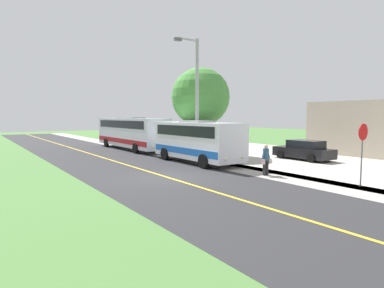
{
  "coord_description": "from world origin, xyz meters",
  "views": [
    {
      "loc": [
        8.47,
        14.56,
        3.2
      ],
      "look_at": [
        -3.5,
        -2.7,
        1.4
      ],
      "focal_mm": 30.18,
      "sensor_mm": 36.0,
      "label": 1
    }
  ],
  "objects_px": {
    "pedestrian_with_bags": "(266,159)",
    "street_light_pole": "(196,95)",
    "parked_car_near": "(304,150)",
    "shuttle_bus_front": "(197,140)",
    "transit_bus_rear": "(131,132)",
    "tree_curbside": "(201,97)",
    "stop_sign": "(362,144)"
  },
  "relations": [
    {
      "from": "transit_bus_rear",
      "to": "pedestrian_with_bags",
      "type": "relative_size",
      "value": 6.97
    },
    {
      "from": "stop_sign",
      "to": "tree_curbside",
      "type": "height_order",
      "value": "tree_curbside"
    },
    {
      "from": "transit_bus_rear",
      "to": "street_light_pole",
      "type": "bearing_deg",
      "value": 92.21
    },
    {
      "from": "street_light_pole",
      "to": "parked_car_near",
      "type": "relative_size",
      "value": 1.94
    },
    {
      "from": "street_light_pole",
      "to": "shuttle_bus_front",
      "type": "bearing_deg",
      "value": 60.64
    },
    {
      "from": "transit_bus_rear",
      "to": "shuttle_bus_front",
      "type": "bearing_deg",
      "value": 90.05
    },
    {
      "from": "transit_bus_rear",
      "to": "street_light_pole",
      "type": "xyz_separation_m",
      "value": [
        -0.4,
        10.34,
        3.0
      ]
    },
    {
      "from": "street_light_pole",
      "to": "stop_sign",
      "type": "bearing_deg",
      "value": 96.15
    },
    {
      "from": "pedestrian_with_bags",
      "to": "parked_car_near",
      "type": "relative_size",
      "value": 0.38
    },
    {
      "from": "shuttle_bus_front",
      "to": "tree_curbside",
      "type": "relative_size",
      "value": 1.08
    },
    {
      "from": "shuttle_bus_front",
      "to": "transit_bus_rear",
      "type": "distance_m",
      "value": 11.03
    },
    {
      "from": "transit_bus_rear",
      "to": "pedestrian_with_bags",
      "type": "distance_m",
      "value": 17.16
    },
    {
      "from": "pedestrian_with_bags",
      "to": "street_light_pole",
      "type": "bearing_deg",
      "value": -91.29
    },
    {
      "from": "shuttle_bus_front",
      "to": "parked_car_near",
      "type": "relative_size",
      "value": 1.75
    },
    {
      "from": "shuttle_bus_front",
      "to": "transit_bus_rear",
      "type": "height_order",
      "value": "transit_bus_rear"
    },
    {
      "from": "parked_car_near",
      "to": "tree_curbside",
      "type": "bearing_deg",
      "value": -56.8
    },
    {
      "from": "parked_car_near",
      "to": "shuttle_bus_front",
      "type": "bearing_deg",
      "value": -24.07
    },
    {
      "from": "street_light_pole",
      "to": "transit_bus_rear",
      "type": "bearing_deg",
      "value": -87.79
    },
    {
      "from": "pedestrian_with_bags",
      "to": "tree_curbside",
      "type": "relative_size",
      "value": 0.23
    },
    {
      "from": "shuttle_bus_front",
      "to": "parked_car_near",
      "type": "bearing_deg",
      "value": 155.93
    },
    {
      "from": "stop_sign",
      "to": "tree_curbside",
      "type": "distance_m",
      "value": 14.48
    },
    {
      "from": "stop_sign",
      "to": "street_light_pole",
      "type": "relative_size",
      "value": 0.33
    },
    {
      "from": "transit_bus_rear",
      "to": "tree_curbside",
      "type": "height_order",
      "value": "tree_curbside"
    },
    {
      "from": "pedestrian_with_bags",
      "to": "street_light_pole",
      "type": "xyz_separation_m",
      "value": [
        -0.15,
        -6.8,
        3.82
      ]
    },
    {
      "from": "shuttle_bus_front",
      "to": "street_light_pole",
      "type": "relative_size",
      "value": 0.9
    },
    {
      "from": "stop_sign",
      "to": "street_light_pole",
      "type": "distance_m",
      "value": 11.67
    },
    {
      "from": "street_light_pole",
      "to": "tree_curbside",
      "type": "distance_m",
      "value": 3.81
    },
    {
      "from": "stop_sign",
      "to": "parked_car_near",
      "type": "distance_m",
      "value": 9.39
    },
    {
      "from": "pedestrian_with_bags",
      "to": "stop_sign",
      "type": "bearing_deg",
      "value": 106.99
    },
    {
      "from": "transit_bus_rear",
      "to": "parked_car_near",
      "type": "relative_size",
      "value": 2.65
    },
    {
      "from": "stop_sign",
      "to": "transit_bus_rear",
      "type": "bearing_deg",
      "value": -85.73
    },
    {
      "from": "tree_curbside",
      "to": "stop_sign",
      "type": "bearing_deg",
      "value": 84.75
    }
  ]
}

